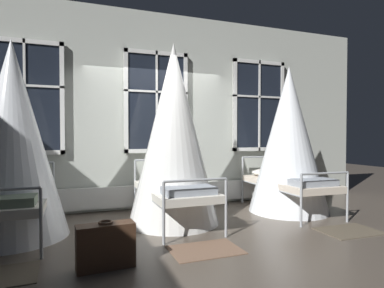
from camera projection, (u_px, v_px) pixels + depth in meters
ground at (172, 221)px, 4.93m from camera, size 21.45×21.45×0.00m
back_wall_with_windows at (155, 111)px, 5.90m from camera, size 8.97×0.10×3.55m
window_bank at (157, 145)px, 5.81m from camera, size 5.42×0.10×2.76m
cot_first at (12, 142)px, 4.10m from camera, size 1.35×1.84×2.54m
cot_second at (174, 136)px, 4.81m from camera, size 1.35×1.84×2.69m
cot_third at (288, 141)px, 5.56m from camera, size 1.35×1.85×2.51m
rug_second at (205, 250)px, 3.67m from camera, size 0.81×0.57×0.01m
rug_third at (349, 231)px, 4.40m from camera, size 0.81×0.58×0.01m
suitcase_dark at (106, 246)px, 3.17m from camera, size 0.57×0.25×0.47m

